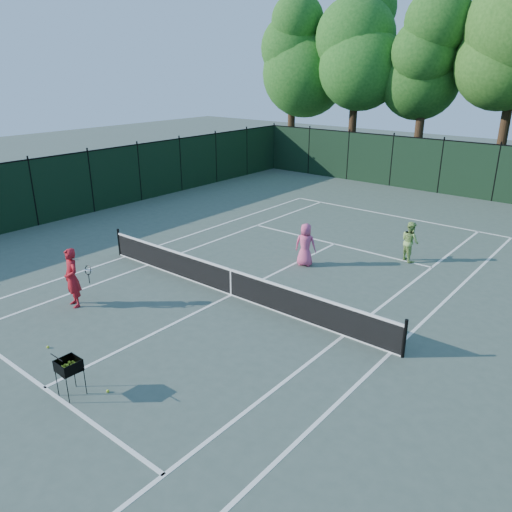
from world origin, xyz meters
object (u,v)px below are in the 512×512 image
Objects in this scene: coach at (72,278)px; loose_ball_near_cart at (108,391)px; ball_hopper at (69,366)px; loose_ball_midcourt at (48,347)px; player_pink at (305,245)px; player_green at (410,241)px.

coach reaches higher than loose_ball_near_cart.
loose_ball_midcourt is (-2.28, 0.69, -0.72)m from ball_hopper.
player_pink is at bearing 74.86° from coach.
player_pink is at bearing 80.87° from player_green.
ball_hopper is at bearing -21.73° from coach.
player_green is at bearing -151.65° from player_pink.
loose_ball_midcourt is at bearing 103.35° from player_green.
player_pink is 1.05× the size of player_green.
player_pink reaches higher than ball_hopper.
player_pink is 9.32m from loose_ball_near_cart.
player_green is 12.88m from loose_ball_midcourt.
loose_ball_near_cart is (0.54, 0.54, -0.72)m from ball_hopper.
player_green is at bearing 81.27° from loose_ball_near_cart.
ball_hopper is 1.05m from loose_ball_near_cart.
player_pink is at bearing 95.58° from loose_ball_near_cart.
loose_ball_near_cart is at bearing 77.72° from player_pink.
loose_ball_near_cart is at bearing 50.04° from ball_hopper.
player_green is (6.34, 10.12, -0.16)m from coach.
player_pink is 3.99m from player_green.
coach is at bearing 92.61° from player_green.
player_pink reaches higher than player_green.
coach is 1.16× the size of player_pink.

